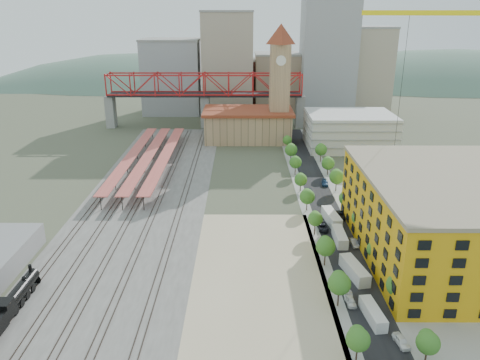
{
  "coord_description": "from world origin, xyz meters",
  "views": [
    {
      "loc": [
        -7.74,
        -115.08,
        52.56
      ],
      "look_at": [
        -8.12,
        2.45,
        10.0
      ],
      "focal_mm": 35.0,
      "sensor_mm": 36.0,
      "label": 1
    }
  ],
  "objects_px": {
    "construction_building": "(465,217)",
    "locomotive": "(13,301)",
    "site_trailer_c": "(340,237)",
    "site_trailer_d": "(331,218)",
    "site_trailer_a": "(373,314)",
    "clock_tower": "(280,73)",
    "site_trailer_b": "(354,270)",
    "car_0": "(350,301)"
  },
  "relations": [
    {
      "from": "construction_building",
      "to": "locomotive",
      "type": "distance_m",
      "value": 94.79
    },
    {
      "from": "site_trailer_c",
      "to": "site_trailer_d",
      "type": "xyz_separation_m",
      "value": [
        0.0,
        10.86,
        0.11
      ]
    },
    {
      "from": "site_trailer_a",
      "to": "clock_tower",
      "type": "bearing_deg",
      "value": 87.07
    },
    {
      "from": "construction_building",
      "to": "site_trailer_c",
      "type": "distance_m",
      "value": 27.98
    },
    {
      "from": "site_trailer_a",
      "to": "site_trailer_d",
      "type": "xyz_separation_m",
      "value": [
        0.0,
        41.26,
        0.21
      ]
    },
    {
      "from": "site_trailer_b",
      "to": "site_trailer_c",
      "type": "distance_m",
      "value": 15.7
    },
    {
      "from": "locomotive",
      "to": "site_trailer_d",
      "type": "relative_size",
      "value": 2.11
    },
    {
      "from": "site_trailer_a",
      "to": "site_trailer_d",
      "type": "relative_size",
      "value": 0.85
    },
    {
      "from": "clock_tower",
      "to": "locomotive",
      "type": "distance_m",
      "value": 137.33
    },
    {
      "from": "site_trailer_c",
      "to": "car_0",
      "type": "relative_size",
      "value": 2.23
    },
    {
      "from": "locomotive",
      "to": "site_trailer_b",
      "type": "bearing_deg",
      "value": 10.53
    },
    {
      "from": "site_trailer_b",
      "to": "site_trailer_c",
      "type": "relative_size",
      "value": 1.09
    },
    {
      "from": "clock_tower",
      "to": "site_trailer_a",
      "type": "xyz_separation_m",
      "value": [
        8.0,
        -124.01,
        -27.52
      ]
    },
    {
      "from": "locomotive",
      "to": "site_trailer_c",
      "type": "xyz_separation_m",
      "value": [
        66.0,
        27.98,
        -0.72
      ]
    },
    {
      "from": "site_trailer_a",
      "to": "site_trailer_c",
      "type": "distance_m",
      "value": 30.4
    },
    {
      "from": "site_trailer_d",
      "to": "locomotive",
      "type": "bearing_deg",
      "value": -156.75
    },
    {
      "from": "site_trailer_a",
      "to": "site_trailer_b",
      "type": "height_order",
      "value": "site_trailer_b"
    },
    {
      "from": "clock_tower",
      "to": "site_trailer_d",
      "type": "height_order",
      "value": "clock_tower"
    },
    {
      "from": "site_trailer_a",
      "to": "car_0",
      "type": "bearing_deg",
      "value": 116.47
    },
    {
      "from": "site_trailer_d",
      "to": "car_0",
      "type": "distance_m",
      "value": 36.78
    },
    {
      "from": "clock_tower",
      "to": "site_trailer_d",
      "type": "bearing_deg",
      "value": -84.48
    },
    {
      "from": "construction_building",
      "to": "car_0",
      "type": "relative_size",
      "value": 12.11
    },
    {
      "from": "site_trailer_a",
      "to": "site_trailer_b",
      "type": "xyz_separation_m",
      "value": [
        0.0,
        14.69,
        0.21
      ]
    },
    {
      "from": "clock_tower",
      "to": "locomotive",
      "type": "relative_size",
      "value": 2.43
    },
    {
      "from": "locomotive",
      "to": "site_trailer_c",
      "type": "height_order",
      "value": "locomotive"
    },
    {
      "from": "construction_building",
      "to": "locomotive",
      "type": "height_order",
      "value": "construction_building"
    },
    {
      "from": "site_trailer_c",
      "to": "clock_tower",
      "type": "bearing_deg",
      "value": 95.4
    },
    {
      "from": "construction_building",
      "to": "site_trailer_a",
      "type": "distance_m",
      "value": 36.34
    },
    {
      "from": "site_trailer_b",
      "to": "site_trailer_d",
      "type": "xyz_separation_m",
      "value": [
        0.0,
        26.56,
        0.0
      ]
    },
    {
      "from": "site_trailer_b",
      "to": "site_trailer_c",
      "type": "bearing_deg",
      "value": 78.01
    },
    {
      "from": "locomotive",
      "to": "site_trailer_a",
      "type": "bearing_deg",
      "value": -2.1
    },
    {
      "from": "site_trailer_c",
      "to": "site_trailer_d",
      "type": "distance_m",
      "value": 10.86
    },
    {
      "from": "construction_building",
      "to": "site_trailer_d",
      "type": "xyz_separation_m",
      "value": [
        -26.0,
        17.24,
        -8.02
      ]
    },
    {
      "from": "locomotive",
      "to": "site_trailer_c",
      "type": "bearing_deg",
      "value": 22.97
    },
    {
      "from": "site_trailer_a",
      "to": "site_trailer_b",
      "type": "distance_m",
      "value": 14.7
    },
    {
      "from": "clock_tower",
      "to": "locomotive",
      "type": "height_order",
      "value": "clock_tower"
    },
    {
      "from": "locomotive",
      "to": "site_trailer_c",
      "type": "relative_size",
      "value": 2.29
    },
    {
      "from": "site_trailer_c",
      "to": "car_0",
      "type": "height_order",
      "value": "site_trailer_c"
    },
    {
      "from": "clock_tower",
      "to": "construction_building",
      "type": "bearing_deg",
      "value": -71.22
    },
    {
      "from": "site_trailer_b",
      "to": "site_trailer_a",
      "type": "bearing_deg",
      "value": -101.99
    },
    {
      "from": "locomotive",
      "to": "clock_tower",
      "type": "bearing_deg",
      "value": 64.5
    },
    {
      "from": "locomotive",
      "to": "site_trailer_d",
      "type": "xyz_separation_m",
      "value": [
        66.0,
        38.84,
        -0.6
      ]
    }
  ]
}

